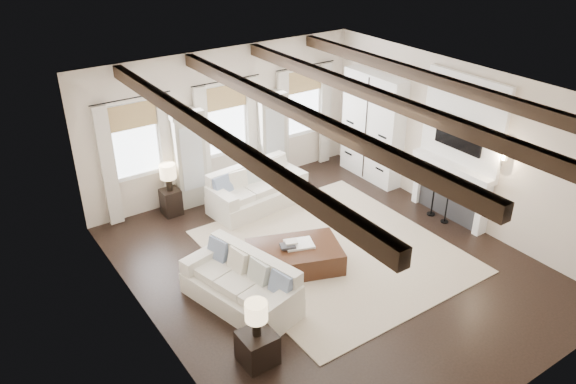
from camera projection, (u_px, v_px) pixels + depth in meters
ground at (329, 265)px, 10.19m from camera, size 7.50×7.50×0.00m
room_shell at (335, 144)px, 10.34m from camera, size 6.54×7.54×3.22m
area_rug at (333, 251)px, 10.58m from camera, size 4.01×4.40×0.02m
sofa_back at (256, 191)px, 12.00m from camera, size 2.17×1.15×0.89m
sofa_left at (243, 286)px, 9.09m from camera, size 1.36×2.16×0.86m
ottoman at (295, 257)px, 10.04m from camera, size 1.87×1.51×0.42m
tray at (299, 244)px, 10.00m from camera, size 0.60×0.53×0.04m
book_lower at (288, 246)px, 9.87m from camera, size 0.31×0.28×0.04m
book_upper at (291, 242)px, 9.92m from camera, size 0.27×0.24×0.03m
side_table_front at (257, 348)px, 7.98m from camera, size 0.49×0.49×0.49m
lamp_front at (256, 313)px, 7.69m from camera, size 0.32×0.32×0.55m
side_table_back at (171, 202)px, 11.72m from camera, size 0.37×0.37×0.56m
lamp_back at (168, 173)px, 11.40m from camera, size 0.34×0.34×0.58m
candlestick_near at (446, 208)px, 11.39m from camera, size 0.16×0.16×0.79m
candlestick_far at (433, 199)px, 11.65m from camera, size 0.18×0.18×0.87m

